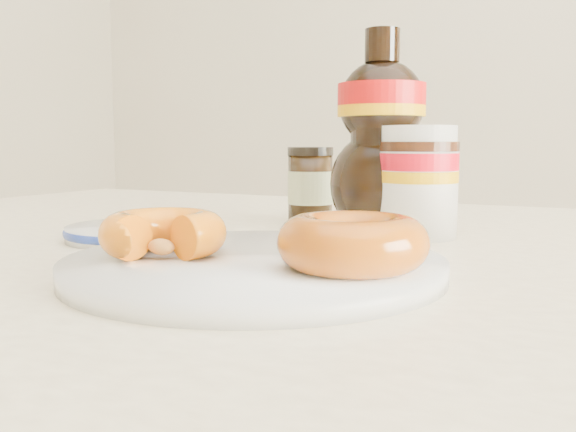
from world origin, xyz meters
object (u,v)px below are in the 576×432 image
at_px(blue_rim_saucer, 138,232).
at_px(donut_bitten, 163,233).
at_px(plate, 255,265).
at_px(dining_table, 377,354).
at_px(dark_jar, 310,184).
at_px(syrup_bottle, 381,132).
at_px(donut_whole, 353,242).
at_px(nutella_jar, 418,177).

bearing_deg(blue_rim_saucer, donut_bitten, -44.04).
bearing_deg(donut_bitten, plate, 40.60).
xyz_separation_m(dining_table, dark_jar, (-0.14, 0.18, 0.12)).
height_order(dining_table, syrup_bottle, syrup_bottle).
xyz_separation_m(donut_whole, syrup_bottle, (-0.07, 0.24, 0.07)).
height_order(plate, nutella_jar, nutella_jar).
relative_size(donut_whole, dark_jar, 1.11).
xyz_separation_m(donut_whole, nutella_jar, (-0.02, 0.23, 0.03)).
relative_size(dining_table, donut_bitten, 16.28).
distance_m(syrup_bottle, blue_rim_saucer, 0.25).
xyz_separation_m(dining_table, donut_whole, (0.03, -0.13, 0.11)).
bearing_deg(syrup_bottle, dining_table, -71.59).
relative_size(donut_whole, nutella_jar, 0.89).
relative_size(plate, syrup_bottle, 1.30).
bearing_deg(dining_table, blue_rim_saucer, -173.01).
relative_size(plate, blue_rim_saucer, 1.93).
relative_size(plate, nutella_jar, 2.45).
xyz_separation_m(nutella_jar, syrup_bottle, (-0.04, 0.01, 0.04)).
distance_m(dining_table, donut_whole, 0.17).
relative_size(donut_bitten, nutella_jar, 0.83).
bearing_deg(dark_jar, plate, -72.09).
distance_m(donut_bitten, blue_rim_saucer, 0.16).
relative_size(dining_table, nutella_jar, 13.46).
distance_m(donut_bitten, syrup_bottle, 0.27).
bearing_deg(nutella_jar, blue_rim_saucer, -150.19).
bearing_deg(donut_bitten, nutella_jar, 85.77).
xyz_separation_m(dark_jar, blue_rim_saucer, (-0.08, -0.21, -0.03)).
height_order(dining_table, nutella_jar, nutella_jar).
xyz_separation_m(syrup_bottle, blue_rim_saucer, (-0.18, -0.14, -0.09)).
distance_m(donut_bitten, dark_jar, 0.32).
bearing_deg(donut_bitten, blue_rim_saucer, 156.01).
bearing_deg(nutella_jar, dark_jar, 152.28).
bearing_deg(nutella_jar, syrup_bottle, 160.73).
height_order(donut_bitten, donut_whole, donut_whole).
relative_size(nutella_jar, syrup_bottle, 0.53).
xyz_separation_m(dining_table, donut_bitten, (-0.11, -0.14, 0.11)).
height_order(dining_table, donut_bitten, donut_bitten).
bearing_deg(donut_whole, syrup_bottle, 105.00).
xyz_separation_m(dining_table, plate, (-0.05, -0.12, 0.09)).
bearing_deg(nutella_jar, donut_whole, -84.21).
bearing_deg(donut_whole, dark_jar, 118.99).
distance_m(donut_whole, syrup_bottle, 0.26).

